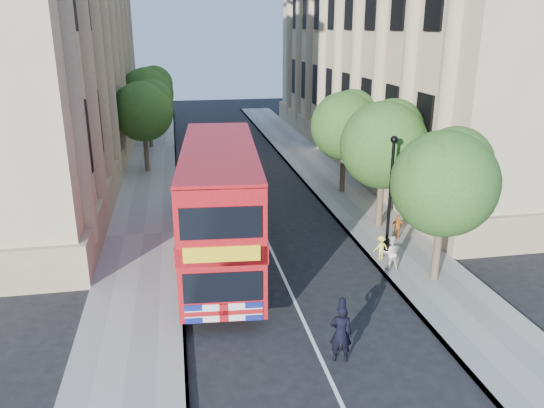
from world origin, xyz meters
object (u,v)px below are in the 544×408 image
double_decker_bus (220,203)px  police_constable (341,333)px  lamp_post (390,199)px  box_van (220,186)px  woman_pedestrian (391,252)px

double_decker_bus → police_constable: 8.10m
lamp_post → box_van: lamp_post is taller
box_van → woman_pedestrian: (6.20, -8.41, -0.71)m
lamp_post → double_decker_bus: 7.32m
double_decker_bus → woman_pedestrian: 7.22m
double_decker_bus → police_constable: size_ratio=5.97×
lamp_post → double_decker_bus: lamp_post is taller
double_decker_bus → woman_pedestrian: bearing=-10.6°
double_decker_bus → police_constable: (2.86, -7.35, -1.85)m
box_van → woman_pedestrian: box_van is taller
lamp_post → double_decker_bus: size_ratio=0.47×
box_van → police_constable: box_van is taller
lamp_post → police_constable: lamp_post is taller
box_van → double_decker_bus: bearing=-92.3°
double_decker_bus → box_van: size_ratio=1.95×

